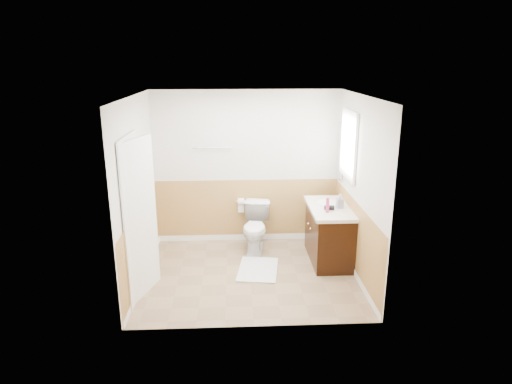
{
  "coord_description": "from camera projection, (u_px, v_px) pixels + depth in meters",
  "views": [
    {
      "loc": [
        -0.2,
        -5.78,
        2.95
      ],
      "look_at": [
        0.1,
        0.25,
        1.15
      ],
      "focal_mm": 31.42,
      "sensor_mm": 36.0,
      "label": 1
    }
  ],
  "objects": [
    {
      "name": "window_frame",
      "position": [
        349.0,
        145.0,
        6.52
      ],
      "size": [
        0.04,
        0.8,
        1.0
      ],
      "primitive_type": "cube",
      "color": "white",
      "rests_on": "wall_right"
    },
    {
      "name": "sink_basin",
      "position": [
        328.0,
        203.0,
        6.76
      ],
      "size": [
        0.36,
        0.36,
        0.02
      ],
      "primitive_type": "cylinder",
      "color": "white",
      "rests_on": "countertop"
    },
    {
      "name": "vanity_cabinet",
      "position": [
        329.0,
        235.0,
        6.75
      ],
      "size": [
        0.55,
        1.1,
        0.8
      ],
      "primitive_type": "cube",
      "color": "black",
      "rests_on": "floor"
    },
    {
      "name": "hair_dryer_handle",
      "position": [
        327.0,
        209.0,
        6.5
      ],
      "size": [
        0.03,
        0.03,
        0.07
      ],
      "primitive_type": "cylinder",
      "color": "black",
      "rests_on": "countertop"
    },
    {
      "name": "vanity_knob_left",
      "position": [
        311.0,
        228.0,
        6.59
      ],
      "size": [
        0.03,
        0.03,
        0.03
      ],
      "primitive_type": "sphere",
      "color": "silver",
      "rests_on": "vanity_cabinet"
    },
    {
      "name": "tp_holder_bar",
      "position": [
        241.0,
        201.0,
        7.36
      ],
      "size": [
        0.14,
        0.02,
        0.02
      ],
      "primitive_type": "cylinder",
      "rotation": [
        0.0,
        1.57,
        0.0
      ],
      "color": "silver",
      "rests_on": "wall_back"
    },
    {
      "name": "faucet",
      "position": [
        340.0,
        199.0,
        6.75
      ],
      "size": [
        0.02,
        0.02,
        0.14
      ],
      "primitive_type": "cylinder",
      "color": "silver",
      "rests_on": "countertop"
    },
    {
      "name": "door_frame",
      "position": [
        133.0,
        219.0,
        5.59
      ],
      "size": [
        0.02,
        0.92,
        2.1
      ],
      "primitive_type": "cube",
      "color": "white",
      "rests_on": "wall_left"
    },
    {
      "name": "tp_roll",
      "position": [
        241.0,
        201.0,
        7.36
      ],
      "size": [
        0.1,
        0.11,
        0.11
      ],
      "primitive_type": "cylinder",
      "rotation": [
        0.0,
        1.57,
        0.0
      ],
      "color": "white",
      "rests_on": "tp_holder_bar"
    },
    {
      "name": "towel_bar",
      "position": [
        212.0,
        148.0,
        7.1
      ],
      "size": [
        0.62,
        0.02,
        0.02
      ],
      "primitive_type": "cylinder",
      "rotation": [
        0.0,
        1.57,
        0.0
      ],
      "color": "silver",
      "rests_on": "wall_back"
    },
    {
      "name": "bath_mat",
      "position": [
        258.0,
        269.0,
        6.51
      ],
      "size": [
        0.66,
        0.87,
        0.02
      ],
      "primitive_type": "cube",
      "rotation": [
        0.0,
        0.0,
        -0.15
      ],
      "color": "white",
      "rests_on": "floor"
    },
    {
      "name": "door",
      "position": [
        139.0,
        220.0,
        5.6
      ],
      "size": [
        0.29,
        0.78,
        2.04
      ],
      "primitive_type": "cube",
      "rotation": [
        0.0,
        0.0,
        -0.31
      ],
      "color": "white",
      "rests_on": "wall_left"
    },
    {
      "name": "wall_back",
      "position": [
        247.0,
        168.0,
        7.27
      ],
      "size": [
        3.0,
        0.0,
        3.0
      ],
      "primitive_type": "plane",
      "rotation": [
        1.57,
        0.0,
        0.0
      ],
      "color": "silver",
      "rests_on": "floor"
    },
    {
      "name": "lotion_bottle",
      "position": [
        328.0,
        205.0,
        6.34
      ],
      "size": [
        0.05,
        0.05,
        0.22
      ],
      "primitive_type": "cylinder",
      "color": "#C23271",
      "rests_on": "countertop"
    },
    {
      "name": "wall_front",
      "position": [
        254.0,
        224.0,
        4.78
      ],
      "size": [
        3.0,
        0.0,
        3.0
      ],
      "primitive_type": "plane",
      "rotation": [
        -1.57,
        0.0,
        0.0
      ],
      "color": "silver",
      "rests_on": "floor"
    },
    {
      "name": "wainscot_front",
      "position": [
        254.0,
        287.0,
        5.01
      ],
      "size": [
        3.0,
        0.0,
        3.0
      ],
      "primitive_type": "plane",
      "rotation": [
        -1.57,
        0.0,
        0.0
      ],
      "color": "tan",
      "rests_on": "floor"
    },
    {
      "name": "window_glass",
      "position": [
        350.0,
        145.0,
        6.52
      ],
      "size": [
        0.01,
        0.7,
        0.9
      ],
      "primitive_type": "cube",
      "color": "white",
      "rests_on": "wall_right"
    },
    {
      "name": "floor",
      "position": [
        250.0,
        274.0,
        6.38
      ],
      "size": [
        3.0,
        3.0,
        0.0
      ],
      "primitive_type": "plane",
      "color": "#8C7051",
      "rests_on": "ground"
    },
    {
      "name": "hair_dryer_body",
      "position": [
        329.0,
        208.0,
        6.47
      ],
      "size": [
        0.14,
        0.07,
        0.07
      ],
      "primitive_type": "cylinder",
      "rotation": [
        0.0,
        1.57,
        0.0
      ],
      "color": "black",
      "rests_on": "countertop"
    },
    {
      "name": "wall_left",
      "position": [
        137.0,
        192.0,
        5.96
      ],
      "size": [
        0.0,
        3.0,
        3.0
      ],
      "primitive_type": "plane",
      "rotation": [
        1.57,
        0.0,
        1.57
      ],
      "color": "silver",
      "rests_on": "floor"
    },
    {
      "name": "wainscot_left",
      "position": [
        142.0,
        244.0,
        6.17
      ],
      "size": [
        0.0,
        2.6,
        2.6
      ],
      "primitive_type": "plane",
      "rotation": [
        1.57,
        0.0,
        1.57
      ],
      "color": "tan",
      "rests_on": "floor"
    },
    {
      "name": "countertop",
      "position": [
        330.0,
        208.0,
        6.63
      ],
      "size": [
        0.6,
        1.15,
        0.05
      ],
      "primitive_type": "cube",
      "color": "silver",
      "rests_on": "vanity_cabinet"
    },
    {
      "name": "wainscot_back",
      "position": [
        247.0,
        212.0,
        7.47
      ],
      "size": [
        3.0,
        0.0,
        3.0
      ],
      "primitive_type": "plane",
      "rotation": [
        1.57,
        0.0,
        0.0
      ],
      "color": "tan",
      "rests_on": "floor"
    },
    {
      "name": "tp_sheet",
      "position": [
        241.0,
        208.0,
        7.39
      ],
      "size": [
        0.1,
        0.01,
        0.16
      ],
      "primitive_type": "cube",
      "color": "white",
      "rests_on": "tp_roll"
    },
    {
      "name": "door_knob",
      "position": [
        149.0,
        216.0,
        5.93
      ],
      "size": [
        0.06,
        0.06,
        0.06
      ],
      "primitive_type": "sphere",
      "color": "silver",
      "rests_on": "door"
    },
    {
      "name": "vanity_knob_right",
      "position": [
        309.0,
        224.0,
        6.79
      ],
      "size": [
        0.03,
        0.03,
        0.03
      ],
      "primitive_type": "sphere",
      "color": "#BAB9C0",
      "rests_on": "vanity_cabinet"
    },
    {
      "name": "ceiling",
      "position": [
        249.0,
        96.0,
        5.67
      ],
      "size": [
        3.0,
        3.0,
        0.0
      ],
      "primitive_type": "plane",
      "rotation": [
        3.14,
        0.0,
        0.0
      ],
      "color": "white",
      "rests_on": "floor"
    },
    {
      "name": "mirror_panel",
      "position": [
        340.0,
        151.0,
        7.07
      ],
      "size": [
        0.02,
        0.35,
        0.9
      ],
      "primitive_type": "cube",
      "color": "silver",
      "rests_on": "wall_right"
    },
    {
      "name": "soap_dispenser",
      "position": [
        340.0,
        201.0,
        6.53
      ],
      "size": [
        0.1,
        0.1,
        0.21
      ],
      "primitive_type": "imported",
      "rotation": [
        0.0,
        0.0,
        0.08
      ],
      "color": "gray",
      "rests_on": "countertop"
    },
    {
      "name": "wainscot_right",
      "position": [
        355.0,
        240.0,
        6.31
      ],
      "size": [
        0.0,
        2.6,
        2.6
      ],
      "primitive_type": "plane",
      "rotation": [
        1.57,
        0.0,
        -1.57
      ],
      "color": "tan",
      "rests_on": "floor"
    },
    {
      "name": "wall_right",
      "position": [
        359.0,
        189.0,
        6.1
      ],
      "size": [
        0.0,
        3.0,
        3.0
      ],
      "primitive_type": "plane",
      "rotation": [
        1.57,
        0.0,
        -1.57
      ],
      "color": "silver",
      "rests_on": "floor"
    },
    {
      "name": "toilet",
      "position": [
        255.0,
        228.0,
        7.11
      ],
      "size": [
        0.52,
        0.79,
        0.75
      ],
      "primitive_type": "imported",
      "rotation": [
        0.0,
        0.0,
        -0.15
      ],
      "color": "white",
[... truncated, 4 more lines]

